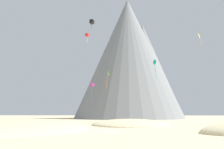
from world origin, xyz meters
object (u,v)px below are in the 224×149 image
object	(u,v)px
bush_near_left	(160,124)
kite_magenta_low	(92,85)
kite_teal_mid	(154,63)
bush_mid_center	(144,125)
kite_yellow_mid	(199,36)
bush_far_right	(39,125)
bush_near_right	(131,122)
rock_massif	(132,60)
kite_black_high	(92,22)
kite_lime_low	(108,74)
kite_red_mid	(87,35)

from	to	relation	value
bush_near_left	kite_magenta_low	world-z (taller)	kite_magenta_low
bush_near_left	kite_teal_mid	xyz separation A→B (m)	(0.77, 15.02, 16.11)
kite_magenta_low	kite_teal_mid	size ratio (longest dim) A/B	0.92
bush_mid_center	kite_yellow_mid	bearing A→B (deg)	40.92
bush_far_right	bush_near_right	world-z (taller)	bush_far_right
rock_massif	kite_yellow_mid	bearing A→B (deg)	-72.45
rock_massif	bush_far_right	bearing A→B (deg)	-103.89
bush_far_right	kite_black_high	distance (m)	51.35
bush_near_right	kite_teal_mid	xyz separation A→B (m)	(6.84, 8.71, 15.99)
bush_near_right	bush_near_left	xyz separation A→B (m)	(6.07, -6.30, -0.12)
bush_near_left	kite_black_high	bearing A→B (deg)	124.74
kite_lime_low	kite_black_high	bearing A→B (deg)	-168.42
bush_far_right	bush_near_right	bearing A→B (deg)	46.10
kite_lime_low	kite_red_mid	distance (m)	12.82
bush_near_left	kite_yellow_mid	size ratio (longest dim) A/B	0.68
bush_mid_center	kite_teal_mid	xyz separation A→B (m)	(4.37, 21.34, 15.95)
kite_yellow_mid	kite_red_mid	distance (m)	28.19
bush_mid_center	bush_near_left	size ratio (longest dim) A/B	0.42
bush_near_right	kite_red_mid	size ratio (longest dim) A/B	0.94
kite_magenta_low	kite_yellow_mid	distance (m)	40.74
bush_near_left	kite_yellow_mid	xyz separation A→B (m)	(10.83, 6.18, 20.63)
bush_mid_center	kite_yellow_mid	size ratio (longest dim) A/B	0.29
bush_mid_center	kite_lime_low	bearing A→B (deg)	123.45
bush_near_right	bush_near_left	bearing A→B (deg)	-46.06
kite_black_high	kite_red_mid	distance (m)	23.36
kite_yellow_mid	bush_near_right	bearing A→B (deg)	112.28
bush_near_left	kite_lime_low	world-z (taller)	kite_lime_low
bush_near_left	kite_black_high	xyz separation A→B (m)	(-19.62, 28.28, 34.50)
bush_far_right	kite_lime_low	bearing A→B (deg)	55.96
kite_magenta_low	kite_lime_low	world-z (taller)	kite_magenta_low
kite_teal_mid	kite_red_mid	xyz separation A→B (m)	(-17.98, -6.60, 6.35)
bush_mid_center	rock_massif	bearing A→B (deg)	91.42
bush_far_right	kite_teal_mid	xyz separation A→B (m)	(22.40, 24.88, 15.93)
kite_black_high	kite_teal_mid	size ratio (longest dim) A/B	0.59
kite_black_high	bush_near_left	bearing A→B (deg)	150.02
rock_massif	kite_black_high	bearing A→B (deg)	-116.91
kite_teal_mid	kite_yellow_mid	bearing A→B (deg)	17.03
kite_lime_low	bush_near_left	bearing A→B (deg)	56.31
bush_near_right	kite_magenta_low	xyz separation A→B (m)	(-13.64, 25.45, 11.97)
kite_teal_mid	bush_far_right	bearing A→B (deg)	-73.68
bush_near_right	kite_lime_low	xyz separation A→B (m)	(-5.26, -0.92, 11.36)
bush_near_right	kite_red_mid	distance (m)	25.05
kite_yellow_mid	kite_red_mid	world-z (taller)	kite_red_mid
rock_massif	kite_yellow_mid	xyz separation A→B (m)	(15.99, -50.57, -6.03)
bush_mid_center	bush_far_right	world-z (taller)	bush_far_right
bush_near_right	bush_near_left	world-z (taller)	bush_near_right
kite_magenta_low	kite_lime_low	bearing A→B (deg)	65.18
bush_near_right	kite_yellow_mid	distance (m)	26.58
kite_red_mid	kite_black_high	bearing A→B (deg)	25.63
kite_magenta_low	kite_teal_mid	xyz separation A→B (m)	(20.48, -16.73, 4.02)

